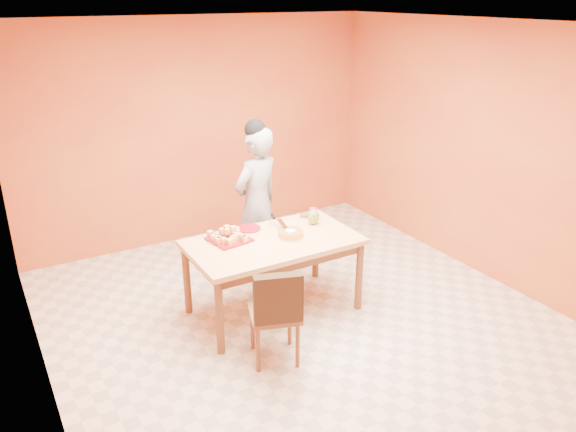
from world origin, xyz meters
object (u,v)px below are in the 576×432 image
dining_table (273,249)px  person (257,204)px  pastry_platter (229,239)px  sponge_cake (291,234)px  egg_ornament (313,217)px  magenta_glass (313,214)px  dining_chair (275,312)px  checker_tin (305,215)px  red_dinner_plate (249,228)px

dining_table → person: 0.81m
pastry_platter → sponge_cake: 0.58m
pastry_platter → egg_ornament: bearing=-4.2°
egg_ornament → magenta_glass: (0.08, 0.13, -0.02)m
dining_table → sponge_cake: (0.17, -0.04, 0.13)m
dining_chair → egg_ornament: bearing=61.8°
person → sponge_cake: (-0.05, -0.79, -0.03)m
person → checker_tin: size_ratio=15.78×
pastry_platter → checker_tin: bearing=9.1°
red_dinner_plate → egg_ornament: (0.62, -0.22, 0.07)m
red_dinner_plate → checker_tin: checker_tin is taller
dining_chair → red_dinner_plate: (0.29, 1.05, 0.30)m
dining_table → sponge_cake: sponge_cake is taller
pastry_platter → egg_ornament: (0.90, -0.07, 0.07)m
dining_table → pastry_platter: pastry_platter is taller
dining_table → magenta_glass: (0.61, 0.26, 0.15)m
person → checker_tin: bearing=111.1°
dining_table → magenta_glass: 0.68m
dining_chair → magenta_glass: dining_chair is taller
dining_chair → red_dinner_plate: dining_chair is taller
sponge_cake → magenta_glass: 0.53m
sponge_cake → checker_tin: (0.40, 0.39, -0.02)m
dining_chair → pastry_platter: size_ratio=2.61×
magenta_glass → checker_tin: bearing=116.2°
egg_ornament → sponge_cake: bearing=-136.1°
egg_ornament → dining_chair: bearing=-118.2°
person → magenta_glass: 0.63m
dining_chair → checker_tin: size_ratio=8.49×
dining_chair → magenta_glass: 1.42m
dining_chair → red_dinner_plate: size_ratio=3.80×
egg_ornament → pastry_platter: bearing=-165.3°
sponge_cake → egg_ornament: (0.36, 0.17, 0.04)m
person → red_dinner_plate: (-0.30, -0.41, -0.07)m
person → pastry_platter: (-0.58, -0.56, -0.06)m
dining_chair → checker_tin: bearing=67.3°
person → magenta_glass: size_ratio=14.69×
person → egg_ornament: person is taller
magenta_glass → egg_ornament: bearing=-121.5°
sponge_cake → red_dinner_plate: bearing=123.1°
person → red_dinner_plate: size_ratio=7.06×
dining_chair → person: (0.59, 1.46, 0.37)m
person → magenta_glass: (0.39, -0.50, -0.02)m
dining_chair → pastry_platter: dining_chair is taller
checker_tin → magenta_glass: bearing=-63.8°
person → red_dinner_plate: 0.51m
dining_chair → sponge_cake: bearing=70.1°
red_dinner_plate → egg_ornament: size_ratio=1.53×
pastry_platter → red_dinner_plate: bearing=28.0°
sponge_cake → dining_chair: bearing=-129.0°
red_dinner_plate → sponge_cake: 0.46m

